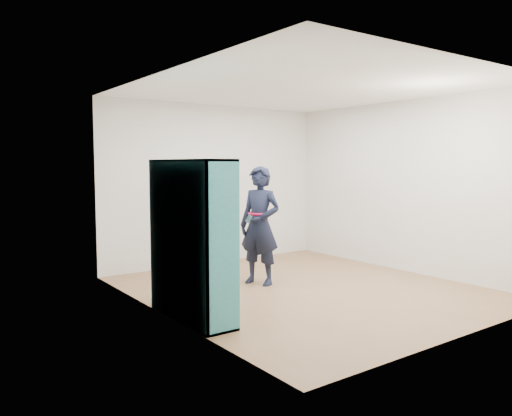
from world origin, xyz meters
TOP-DOWN VIEW (x-y plane):
  - floor at (0.00, 0.00)m, footprint 4.50×4.50m
  - ceiling at (0.00, 0.00)m, footprint 4.50×4.50m
  - wall_left at (-2.00, 0.00)m, footprint 0.02×4.50m
  - wall_right at (2.00, 0.00)m, footprint 0.02×4.50m
  - wall_back at (0.00, 2.25)m, footprint 4.00×0.02m
  - wall_front at (0.00, -2.25)m, footprint 4.00×0.02m
  - bookshelf at (-1.83, -0.24)m, footprint 0.37×1.27m
  - person at (-0.31, 0.58)m, footprint 0.59×0.69m
  - smartphone at (-0.48, 0.59)m, footprint 0.07×0.10m

SIDE VIEW (x-z plane):
  - floor at x=0.00m, z-range 0.00..0.00m
  - person at x=-0.31m, z-range 0.00..1.62m
  - bookshelf at x=-1.83m, z-range -0.01..1.68m
  - smartphone at x=-0.48m, z-range 0.84..0.98m
  - wall_left at x=-2.00m, z-range 0.00..2.60m
  - wall_right at x=2.00m, z-range 0.00..2.60m
  - wall_back at x=0.00m, z-range 0.00..2.60m
  - wall_front at x=0.00m, z-range 0.00..2.60m
  - ceiling at x=0.00m, z-range 2.60..2.60m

